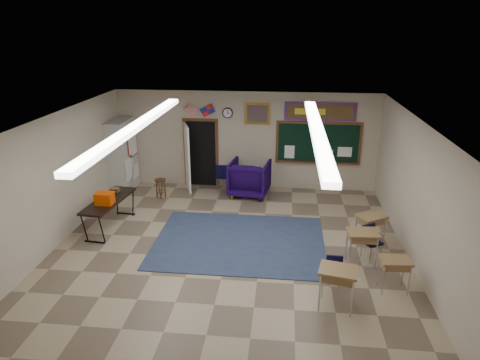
# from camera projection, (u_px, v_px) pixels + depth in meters

# --- Properties ---
(floor) EXTENTS (9.00, 9.00, 0.00)m
(floor) POSITION_uv_depth(u_px,v_px,m) (226.00, 259.00, 9.44)
(floor) COLOR tan
(floor) RESTS_ON ground
(back_wall) EXTENTS (8.00, 0.04, 3.00)m
(back_wall) POSITION_uv_depth(u_px,v_px,m) (246.00, 141.00, 13.12)
(back_wall) COLOR beige
(back_wall) RESTS_ON floor
(front_wall) EXTENTS (8.00, 0.04, 3.00)m
(front_wall) POSITION_uv_depth(u_px,v_px,m) (170.00, 350.00, 4.72)
(front_wall) COLOR beige
(front_wall) RESTS_ON floor
(left_wall) EXTENTS (0.04, 9.00, 3.00)m
(left_wall) POSITION_uv_depth(u_px,v_px,m) (44.00, 189.00, 9.32)
(left_wall) COLOR beige
(left_wall) RESTS_ON floor
(right_wall) EXTENTS (0.04, 9.00, 3.00)m
(right_wall) POSITION_uv_depth(u_px,v_px,m) (424.00, 204.00, 8.52)
(right_wall) COLOR beige
(right_wall) RESTS_ON floor
(ceiling) EXTENTS (8.00, 9.00, 0.04)m
(ceiling) POSITION_uv_depth(u_px,v_px,m) (225.00, 125.00, 8.40)
(ceiling) COLOR beige
(ceiling) RESTS_ON back_wall
(area_rug) EXTENTS (4.00, 3.00, 0.02)m
(area_rug) POSITION_uv_depth(u_px,v_px,m) (239.00, 241.00, 10.16)
(area_rug) COLOR #32415F
(area_rug) RESTS_ON floor
(fluorescent_strips) EXTENTS (3.86, 6.00, 0.10)m
(fluorescent_strips) POSITION_uv_depth(u_px,v_px,m) (225.00, 128.00, 8.42)
(fluorescent_strips) COLOR white
(fluorescent_strips) RESTS_ON ceiling
(doorway) EXTENTS (1.10, 0.89, 2.16)m
(doorway) POSITION_uv_depth(u_px,v_px,m) (197.00, 154.00, 13.28)
(doorway) COLOR black
(doorway) RESTS_ON back_wall
(chalkboard) EXTENTS (2.55, 0.14, 1.30)m
(chalkboard) POSITION_uv_depth(u_px,v_px,m) (318.00, 144.00, 12.88)
(chalkboard) COLOR brown
(chalkboard) RESTS_ON back_wall
(bulletin_board) EXTENTS (2.10, 0.05, 0.55)m
(bulletin_board) POSITION_uv_depth(u_px,v_px,m) (320.00, 112.00, 12.54)
(bulletin_board) COLOR #A2190D
(bulletin_board) RESTS_ON back_wall
(framed_art_print) EXTENTS (0.75, 0.05, 0.65)m
(framed_art_print) POSITION_uv_depth(u_px,v_px,m) (257.00, 114.00, 12.76)
(framed_art_print) COLOR #A2751F
(framed_art_print) RESTS_ON back_wall
(wall_clock) EXTENTS (0.32, 0.05, 0.32)m
(wall_clock) POSITION_uv_depth(u_px,v_px,m) (228.00, 113.00, 12.85)
(wall_clock) COLOR black
(wall_clock) RESTS_ON back_wall
(wall_flags) EXTENTS (1.16, 0.06, 0.70)m
(wall_flags) POSITION_uv_depth(u_px,v_px,m) (199.00, 108.00, 12.87)
(wall_flags) COLOR red
(wall_flags) RESTS_ON back_wall
(storage_cabinet) EXTENTS (0.59, 1.25, 2.20)m
(storage_cabinet) POSITION_uv_depth(u_px,v_px,m) (123.00, 156.00, 13.02)
(storage_cabinet) COLOR #B7B7B2
(storage_cabinet) RESTS_ON floor
(wingback_armchair) EXTENTS (1.28, 1.31, 1.05)m
(wingback_armchair) POSITION_uv_depth(u_px,v_px,m) (250.00, 178.00, 12.80)
(wingback_armchair) COLOR #160539
(wingback_armchair) RESTS_ON floor
(student_chair_reading) EXTENTS (0.45, 0.45, 0.87)m
(student_chair_reading) POSITION_uv_depth(u_px,v_px,m) (223.00, 177.00, 13.17)
(student_chair_reading) COLOR black
(student_chair_reading) RESTS_ON floor
(student_chair_desk_a) EXTENTS (0.37, 0.37, 0.70)m
(student_chair_desk_a) POSITION_uv_depth(u_px,v_px,m) (333.00, 267.00, 8.45)
(student_chair_desk_a) COLOR black
(student_chair_desk_a) RESTS_ON floor
(student_chair_desk_b) EXTENTS (0.52, 0.52, 0.76)m
(student_chair_desk_b) POSITION_uv_depth(u_px,v_px,m) (372.00, 243.00, 9.32)
(student_chair_desk_b) COLOR black
(student_chair_desk_b) RESTS_ON floor
(student_desk_front_left) EXTENTS (0.68, 0.53, 0.78)m
(student_desk_front_left) POSITION_uv_depth(u_px,v_px,m) (362.00, 246.00, 9.09)
(student_desk_front_left) COLOR olive
(student_desk_front_left) RESTS_ON floor
(student_desk_front_right) EXTENTS (0.79, 0.73, 0.76)m
(student_desk_front_right) POSITION_uv_depth(u_px,v_px,m) (370.00, 228.00, 9.89)
(student_desk_front_right) COLOR olive
(student_desk_front_right) RESTS_ON floor
(student_desk_back_left) EXTENTS (0.77, 0.64, 0.81)m
(student_desk_back_left) POSITION_uv_depth(u_px,v_px,m) (337.00, 286.00, 7.67)
(student_desk_back_left) COLOR olive
(student_desk_back_left) RESTS_ON floor
(student_desk_back_right) EXTENTS (0.60, 0.47, 0.69)m
(student_desk_back_right) POSITION_uv_depth(u_px,v_px,m) (394.00, 273.00, 8.20)
(student_desk_back_right) COLOR olive
(student_desk_back_right) RESTS_ON floor
(folding_table) EXTENTS (0.81, 1.91, 1.05)m
(folding_table) POSITION_uv_depth(u_px,v_px,m) (110.00, 213.00, 10.73)
(folding_table) COLOR black
(folding_table) RESTS_ON floor
(wooden_stool) EXTENTS (0.32, 0.32, 0.57)m
(wooden_stool) POSITION_uv_depth(u_px,v_px,m) (161.00, 188.00, 12.66)
(wooden_stool) COLOR #4D3117
(wooden_stool) RESTS_ON floor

